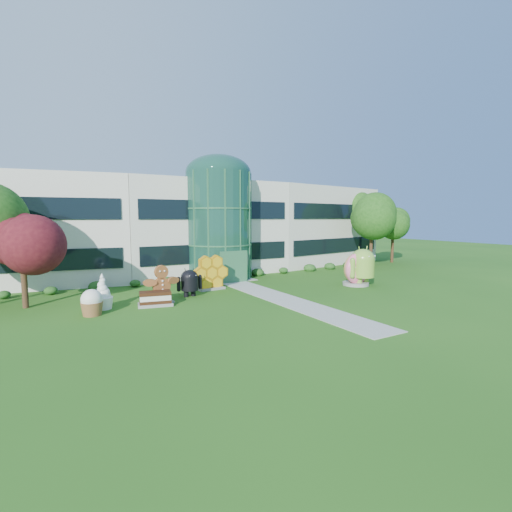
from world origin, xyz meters
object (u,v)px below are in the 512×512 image
gingerbread (162,284)px  android_black (190,281)px  android_green (363,264)px  donut (356,269)px

gingerbread → android_black: bearing=15.1°
android_green → donut: bearing=135.8°
donut → gingerbread: 16.09m
android_green → gingerbread: (-16.40, 2.17, -0.53)m
donut → gingerbread: size_ratio=1.01×
donut → android_green: bearing=-39.5°
donut → gingerbread: bearing=171.2°
android_black → gingerbread: size_ratio=0.82×
android_black → donut: donut is taller
android_green → android_black: size_ratio=1.59×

